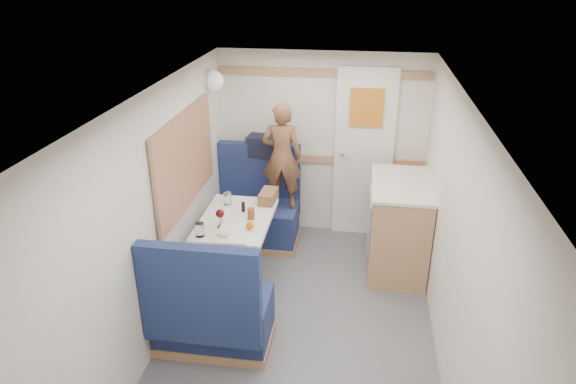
% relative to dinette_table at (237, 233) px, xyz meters
% --- Properties ---
extents(floor, '(4.50, 4.50, 0.00)m').
position_rel_dinette_table_xyz_m(floor, '(0.65, -1.00, -0.57)').
color(floor, '#515156').
rests_on(floor, ground).
extents(ceiling, '(4.50, 4.50, 0.00)m').
position_rel_dinette_table_xyz_m(ceiling, '(0.65, -1.00, 1.43)').
color(ceiling, silver).
rests_on(ceiling, wall_back).
extents(wall_back, '(2.20, 0.02, 2.00)m').
position_rel_dinette_table_xyz_m(wall_back, '(0.65, 1.25, 0.43)').
color(wall_back, silver).
rests_on(wall_back, floor).
extents(wall_left, '(0.02, 4.50, 2.00)m').
position_rel_dinette_table_xyz_m(wall_left, '(-0.45, -1.00, 0.43)').
color(wall_left, silver).
rests_on(wall_left, floor).
extents(wall_right, '(0.02, 4.50, 2.00)m').
position_rel_dinette_table_xyz_m(wall_right, '(1.75, -1.00, 0.43)').
color(wall_right, silver).
rests_on(wall_right, floor).
extents(oak_trim_low, '(2.15, 0.02, 0.08)m').
position_rel_dinette_table_xyz_m(oak_trim_low, '(0.65, 1.23, 0.28)').
color(oak_trim_low, '#925B42').
rests_on(oak_trim_low, wall_back).
extents(oak_trim_high, '(2.15, 0.02, 0.08)m').
position_rel_dinette_table_xyz_m(oak_trim_high, '(0.65, 1.23, 1.21)').
color(oak_trim_high, '#925B42').
rests_on(oak_trim_high, wall_back).
extents(side_window, '(0.04, 1.30, 0.72)m').
position_rel_dinette_table_xyz_m(side_window, '(-0.43, 0.00, 0.68)').
color(side_window, '#9DAC92').
rests_on(side_window, wall_left).
extents(rear_door, '(0.62, 0.12, 1.86)m').
position_rel_dinette_table_xyz_m(rear_door, '(1.10, 1.22, 0.41)').
color(rear_door, white).
rests_on(rear_door, wall_back).
extents(dinette_table, '(0.62, 0.92, 0.72)m').
position_rel_dinette_table_xyz_m(dinette_table, '(0.00, 0.00, 0.00)').
color(dinette_table, white).
rests_on(dinette_table, floor).
extents(bench_far, '(0.90, 0.59, 1.05)m').
position_rel_dinette_table_xyz_m(bench_far, '(-0.00, 0.86, -0.27)').
color(bench_far, '#162048').
rests_on(bench_far, floor).
extents(bench_near, '(0.90, 0.59, 1.05)m').
position_rel_dinette_table_xyz_m(bench_near, '(-0.00, -0.86, -0.27)').
color(bench_near, '#162048').
rests_on(bench_near, floor).
extents(ledge, '(0.90, 0.14, 0.04)m').
position_rel_dinette_table_xyz_m(ledge, '(-0.00, 1.12, 0.31)').
color(ledge, '#925B42').
rests_on(ledge, bench_far).
extents(dome_light, '(0.20, 0.20, 0.20)m').
position_rel_dinette_table_xyz_m(dome_light, '(-0.39, 0.85, 1.18)').
color(dome_light, white).
rests_on(dome_light, wall_left).
extents(galley_counter, '(0.57, 0.92, 0.92)m').
position_rel_dinette_table_xyz_m(galley_counter, '(1.47, 0.55, -0.10)').
color(galley_counter, '#925B42').
rests_on(galley_counter, floor).
extents(person, '(0.42, 0.28, 1.12)m').
position_rel_dinette_table_xyz_m(person, '(0.28, 0.84, 0.44)').
color(person, brown).
rests_on(person, bench_far).
extents(duffel_bag, '(0.47, 0.26, 0.22)m').
position_rel_dinette_table_xyz_m(duffel_bag, '(0.10, 1.12, 0.44)').
color(duffel_bag, black).
rests_on(duffel_bag, ledge).
extents(tray, '(0.29, 0.37, 0.02)m').
position_rel_dinette_table_xyz_m(tray, '(0.05, -0.30, 0.16)').
color(tray, white).
rests_on(tray, dinette_table).
extents(orange_fruit, '(0.07, 0.07, 0.07)m').
position_rel_dinette_table_xyz_m(orange_fruit, '(0.18, -0.22, 0.21)').
color(orange_fruit, orange).
rests_on(orange_fruit, tray).
extents(cheese_block, '(0.11, 0.08, 0.03)m').
position_rel_dinette_table_xyz_m(cheese_block, '(-0.01, -0.38, 0.19)').
color(cheese_block, '#DBC17E').
rests_on(cheese_block, tray).
extents(wine_glass, '(0.08, 0.08, 0.17)m').
position_rel_dinette_table_xyz_m(wine_glass, '(-0.09, -0.19, 0.28)').
color(wine_glass, white).
rests_on(wine_glass, dinette_table).
extents(tumbler_left, '(0.07, 0.07, 0.12)m').
position_rel_dinette_table_xyz_m(tumbler_left, '(-0.22, -0.37, 0.21)').
color(tumbler_left, white).
rests_on(tumbler_left, dinette_table).
extents(tumbler_mid, '(0.08, 0.08, 0.12)m').
position_rel_dinette_table_xyz_m(tumbler_mid, '(-0.14, 0.25, 0.21)').
color(tumbler_mid, white).
rests_on(tumbler_mid, dinette_table).
extents(beer_glass, '(0.06, 0.06, 0.10)m').
position_rel_dinette_table_xyz_m(beer_glass, '(0.14, 0.00, 0.20)').
color(beer_glass, brown).
rests_on(beer_glass, dinette_table).
extents(pepper_grinder, '(0.03, 0.03, 0.09)m').
position_rel_dinette_table_xyz_m(pepper_grinder, '(0.04, 0.14, 0.20)').
color(pepper_grinder, black).
rests_on(pepper_grinder, dinette_table).
extents(salt_grinder, '(0.04, 0.04, 0.09)m').
position_rel_dinette_table_xyz_m(salt_grinder, '(-0.09, -0.12, 0.20)').
color(salt_grinder, silver).
rests_on(salt_grinder, dinette_table).
extents(bread_loaf, '(0.16, 0.27, 0.11)m').
position_rel_dinette_table_xyz_m(bread_loaf, '(0.22, 0.38, 0.21)').
color(bread_loaf, brown).
rests_on(bread_loaf, dinette_table).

